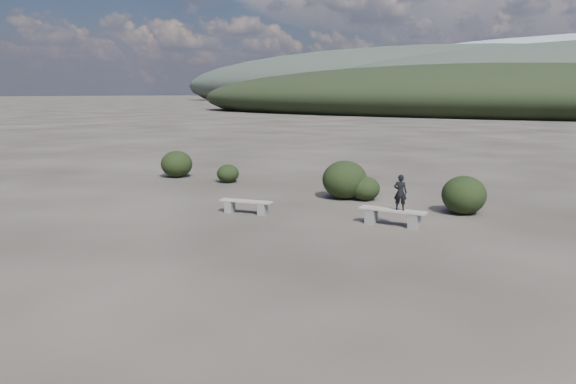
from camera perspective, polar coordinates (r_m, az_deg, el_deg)
The scene contains 9 objects.
ground at distance 13.03m, azimuth -10.45°, elevation -6.80°, with size 1200.00×1200.00×0.00m, color #28231F.
bench_left at distance 17.61m, azimuth -4.29°, elevation -1.39°, with size 1.72×0.77×0.42m.
bench_right at distance 16.24m, azimuth 10.55°, elevation -2.39°, with size 1.94×0.55×0.48m.
seated_person at distance 16.04m, azimuth 11.34°, elevation -0.04°, with size 0.37×0.24×1.01m, color black.
shrub_a at distance 23.80m, azimuth -6.13°, elevation 1.89°, with size 0.94×0.94×0.77m, color black.
shrub_b at distance 20.10m, azimuth 5.78°, elevation 1.25°, with size 1.59×1.59×1.37m, color black.
shrub_c at distance 19.93m, azimuth 7.84°, elevation 0.36°, with size 1.05×1.05×0.84m, color black.
shrub_d at distance 18.31m, azimuth 17.44°, elevation -0.29°, with size 1.37×1.37×1.20m, color black.
shrub_f at distance 25.64m, azimuth -11.25°, elevation 2.81°, with size 1.40×1.40×1.19m, color black.
Camera 1 is at (8.91, -8.75, 3.74)m, focal length 35.00 mm.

